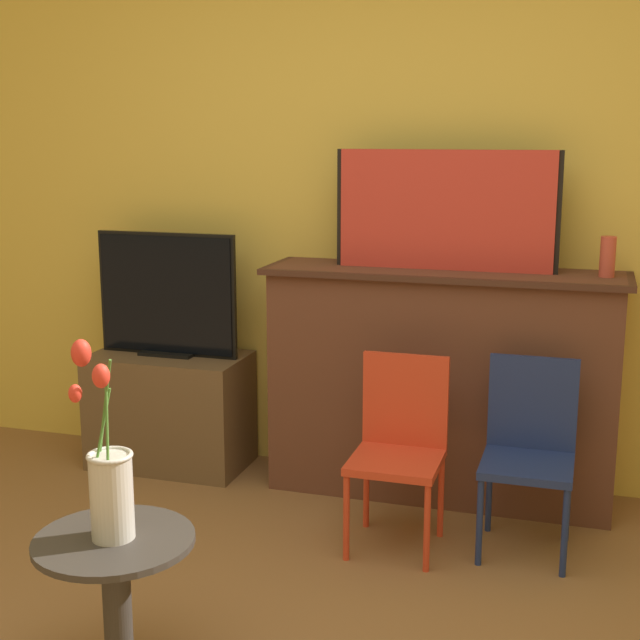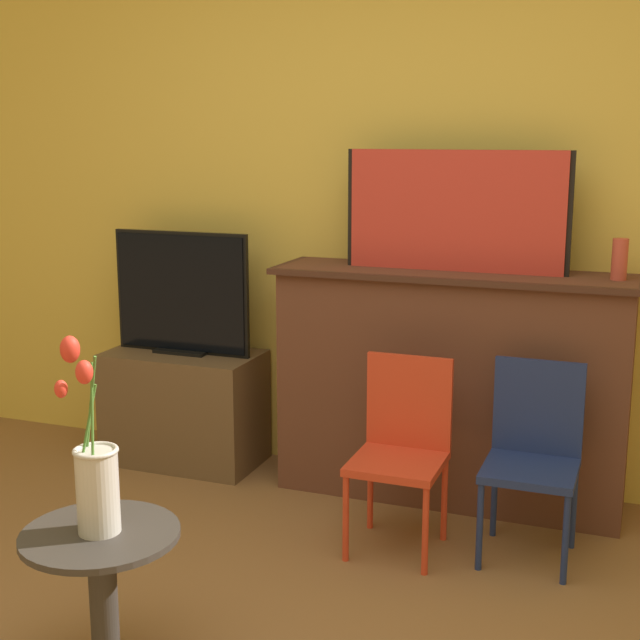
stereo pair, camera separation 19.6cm
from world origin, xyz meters
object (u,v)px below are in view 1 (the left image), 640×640
tv_monitor (167,296)px  vase_tulips (109,480)px  painting (445,210)px  chair_red (400,440)px  chair_blue (529,444)px

tv_monitor → vase_tulips: (0.63, -1.63, -0.20)m
painting → tv_monitor: size_ratio=1.37×
chair_red → vase_tulips: (-0.58, -1.13, 0.21)m
painting → chair_red: painting is taller
painting → chair_red: bearing=-96.9°
painting → chair_red: (-0.06, -0.53, -0.84)m
tv_monitor → chair_blue: tv_monitor is taller
tv_monitor → chair_blue: 1.78m
tv_monitor → chair_red: size_ratio=0.94×
chair_red → tv_monitor: bearing=157.9°
painting → tv_monitor: (-1.28, -0.04, -0.43)m
painting → tv_monitor: painting is taller
chair_red → chair_blue: bearing=12.5°
tv_monitor → vase_tulips: bearing=-68.8°
chair_red → vase_tulips: size_ratio=1.32×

